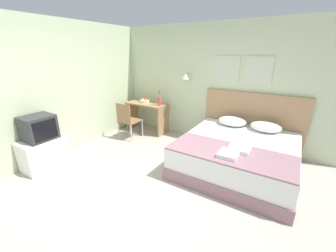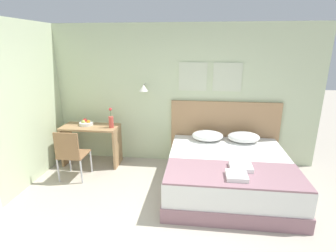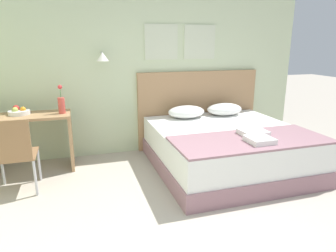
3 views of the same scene
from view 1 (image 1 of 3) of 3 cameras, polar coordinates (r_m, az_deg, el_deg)
ground_plane at (r=3.33m, az=-6.44°, el=-18.13°), size 24.00×24.00×0.00m
wall_back at (r=4.91m, az=11.84°, el=11.16°), size 5.42×0.31×2.65m
wall_left at (r=4.45m, az=-34.06°, el=7.22°), size 0.06×5.51×2.65m
bed at (r=3.96m, az=18.53°, el=-7.63°), size 1.93×1.98×0.57m
headboard at (r=4.77m, az=22.01°, el=1.11°), size 2.05×0.06×1.25m
pillow_left at (r=4.55m, az=17.38°, el=1.29°), size 0.57×0.42×0.19m
pillow_right at (r=4.45m, az=25.45°, el=-0.20°), size 0.57×0.42×0.19m
throw_blanket at (r=3.33m, az=16.64°, el=-7.12°), size 1.87×0.79×0.02m
folded_towel_near_foot at (r=3.41m, az=19.17°, el=-5.94°), size 0.31×0.29×0.06m
folded_towel_mid_bed at (r=3.19m, az=16.36°, el=-7.52°), size 0.27×0.28×0.06m
desk at (r=5.50m, az=-5.86°, el=3.88°), size 1.08×0.51×0.78m
desk_chair at (r=5.07m, az=-11.32°, el=2.09°), size 0.45×0.45×0.90m
fruit_bowl at (r=5.54m, az=-6.45°, el=7.03°), size 0.27×0.27×0.12m
flower_vase at (r=5.13m, az=-2.33°, el=7.14°), size 0.09×0.09×0.38m
tv_stand at (r=4.46m, az=-31.06°, el=-6.44°), size 0.46×0.75×0.57m
television at (r=4.28m, az=-32.23°, el=-0.42°), size 0.45×0.49×0.43m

